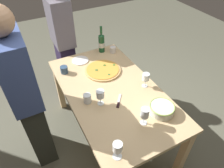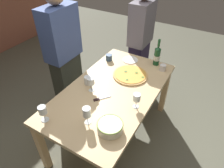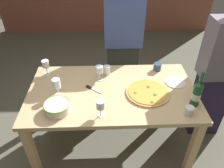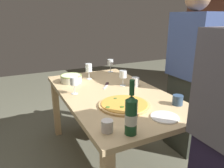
# 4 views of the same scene
# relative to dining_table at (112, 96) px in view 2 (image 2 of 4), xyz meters

# --- Properties ---
(ground_plane) EXTENTS (8.00, 8.00, 0.00)m
(ground_plane) POSITION_rel_dining_table_xyz_m (0.00, 0.00, -0.66)
(ground_plane) COLOR #5E5F4D
(dining_table) EXTENTS (1.60, 0.90, 0.75)m
(dining_table) POSITION_rel_dining_table_xyz_m (0.00, 0.00, 0.00)
(dining_table) COLOR #D2B17E
(dining_table) RESTS_ON ground
(pizza) EXTENTS (0.41, 0.41, 0.03)m
(pizza) POSITION_rel_dining_table_xyz_m (0.33, -0.06, 0.10)
(pizza) COLOR tan
(pizza) RESTS_ON dining_table
(serving_bowl) EXTENTS (0.23, 0.23, 0.08)m
(serving_bowl) POSITION_rel_dining_table_xyz_m (-0.47, -0.26, 0.14)
(serving_bowl) COLOR silver
(serving_bowl) RESTS_ON dining_table
(wine_bottle) EXTENTS (0.08, 0.08, 0.34)m
(wine_bottle) POSITION_rel_dining_table_xyz_m (0.71, -0.22, 0.22)
(wine_bottle) COLOR #184A26
(wine_bottle) RESTS_ON dining_table
(wine_glass_near_pizza) EXTENTS (0.08, 0.08, 0.16)m
(wine_glass_near_pizza) POSITION_rel_dining_table_xyz_m (-0.12, 0.18, 0.21)
(wine_glass_near_pizza) COLOR white
(wine_glass_near_pizza) RESTS_ON dining_table
(wine_glass_by_bottle) EXTENTS (0.07, 0.07, 0.16)m
(wine_glass_by_bottle) POSITION_rel_dining_table_xyz_m (-0.11, -0.33, 0.21)
(wine_glass_by_bottle) COLOR white
(wine_glass_by_bottle) RESTS_ON dining_table
(wine_glass_far_left) EXTENTS (0.07, 0.07, 0.16)m
(wine_glass_far_left) POSITION_rel_dining_table_xyz_m (-0.67, 0.31, 0.21)
(wine_glass_far_left) COLOR white
(wine_glass_far_left) RESTS_ON dining_table
(wine_glass_far_right) EXTENTS (0.07, 0.07, 0.18)m
(wine_glass_far_right) POSITION_rel_dining_table_xyz_m (-0.50, -0.04, 0.22)
(wine_glass_far_right) COLOR white
(wine_glass_far_right) RESTS_ON dining_table
(cup_amber) EXTENTS (0.07, 0.07, 0.08)m
(cup_amber) POSITION_rel_dining_table_xyz_m (0.63, -0.34, 0.13)
(cup_amber) COLOR silver
(cup_amber) RESTS_ON dining_table
(cup_ceramic) EXTENTS (0.08, 0.08, 0.08)m
(cup_ceramic) POSITION_rel_dining_table_xyz_m (0.50, 0.34, 0.13)
(cup_ceramic) COLOR #314A67
(cup_ceramic) RESTS_ON dining_table
(cup_spare) EXTENTS (0.07, 0.07, 0.09)m
(cup_spare) POSITION_rel_dining_table_xyz_m (-0.04, 0.29, 0.14)
(cup_spare) COLOR white
(cup_spare) RESTS_ON dining_table
(side_plate) EXTENTS (0.20, 0.20, 0.01)m
(side_plate) POSITION_rel_dining_table_xyz_m (0.64, 0.10, 0.10)
(side_plate) COLOR white
(side_plate) RESTS_ON dining_table
(pizza_knife) EXTENTS (0.16, 0.13, 0.02)m
(pizza_knife) POSITION_rel_dining_table_xyz_m (-0.19, 0.03, 0.10)
(pizza_knife) COLOR silver
(pizza_knife) RESTS_ON dining_table
(person_host) EXTENTS (0.45, 0.24, 1.70)m
(person_host) POSITION_rel_dining_table_xyz_m (0.16, 0.79, 0.20)
(person_host) COLOR #2D3129
(person_host) RESTS_ON ground
(person_guest_left) EXTENTS (0.41, 0.24, 1.60)m
(person_guest_left) POSITION_rel_dining_table_xyz_m (1.09, 0.17, 0.15)
(person_guest_left) COLOR #251C38
(person_guest_left) RESTS_ON ground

